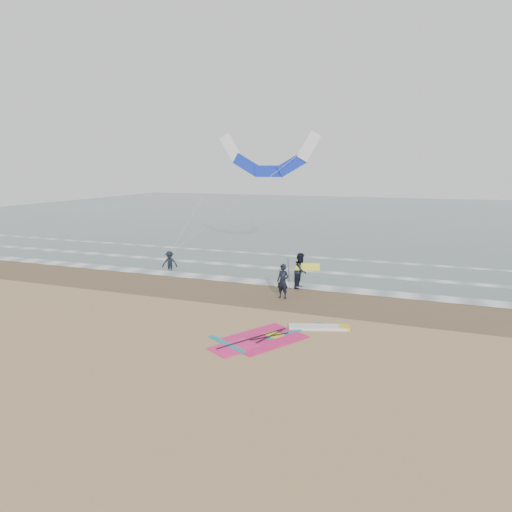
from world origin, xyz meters
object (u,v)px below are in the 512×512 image
at_px(surf_kite, 268,159).
at_px(person_wading, 170,258).
at_px(windsurf_rig, 279,336).
at_px(person_standing, 283,281).
at_px(person_walking, 301,271).

bearing_deg(surf_kite, person_wading, -145.97).
relative_size(windsurf_rig, person_wading, 3.28).
bearing_deg(person_standing, person_wading, 170.98).
xyz_separation_m(person_standing, person_walking, (0.31, 2.29, 0.10)).
bearing_deg(surf_kite, person_standing, -65.64).
relative_size(windsurf_rig, surf_kite, 0.57).
bearing_deg(surf_kite, person_walking, -54.53).
distance_m(person_standing, person_wading, 9.61).
distance_m(person_wading, surf_kite, 9.07).
height_order(person_standing, person_wading, person_standing).
distance_m(windsurf_rig, person_standing, 5.37).
height_order(person_standing, surf_kite, surf_kite).
height_order(windsurf_rig, person_standing, person_standing).
relative_size(person_standing, person_walking, 0.90).
relative_size(person_standing, person_wading, 1.14).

